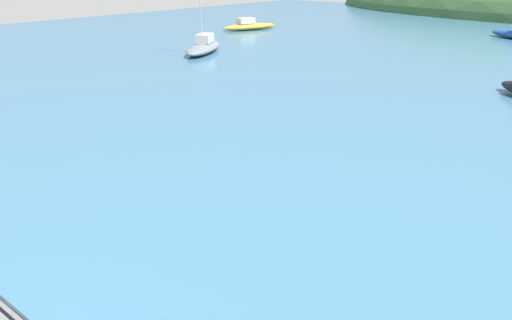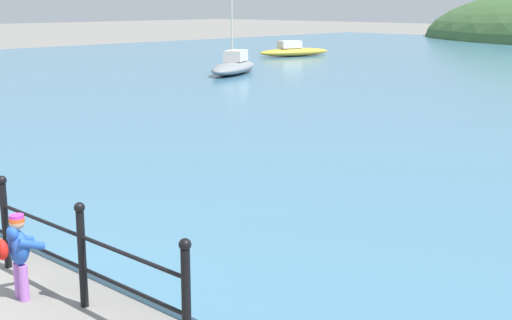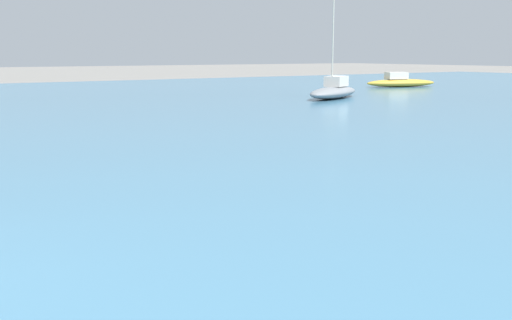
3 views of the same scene
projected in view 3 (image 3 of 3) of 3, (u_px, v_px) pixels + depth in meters
The scene contains 2 objects.
boat_red_dinghy at pixel (334, 91), 28.75m from camera, with size 3.61×4.94×5.87m.
boat_mid_harbor at pixel (400, 82), 38.51m from camera, with size 2.74×5.02×0.94m.
Camera 3 is at (6.07, 1.32, 2.21)m, focal length 42.00 mm.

